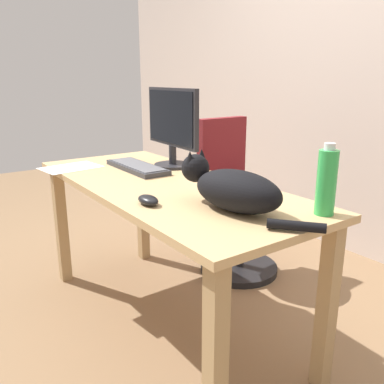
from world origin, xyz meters
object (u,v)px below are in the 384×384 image
(computer_mouse, at_px, (148,200))
(water_bottle, at_px, (326,182))
(office_chair, at_px, (235,206))
(monitor, at_px, (172,125))
(keyboard, at_px, (137,167))
(cat, at_px, (233,188))

(computer_mouse, height_order, water_bottle, water_bottle)
(office_chair, xyz_separation_m, monitor, (-0.02, -0.44, 0.53))
(office_chair, relative_size, computer_mouse, 8.65)
(keyboard, xyz_separation_m, computer_mouse, (0.57, -0.25, 0.00))
(office_chair, xyz_separation_m, computer_mouse, (0.50, -0.89, 0.32))
(monitor, relative_size, keyboard, 1.09)
(cat, distance_m, water_bottle, 0.32)
(monitor, height_order, water_bottle, monitor)
(cat, bearing_deg, computer_mouse, -135.62)
(keyboard, distance_m, water_bottle, 1.05)
(keyboard, relative_size, water_bottle, 1.74)
(office_chair, height_order, water_bottle, water_bottle)
(keyboard, bearing_deg, cat, -2.09)
(monitor, bearing_deg, cat, -16.28)
(office_chair, xyz_separation_m, cat, (0.73, -0.66, 0.39))
(water_bottle, bearing_deg, cat, -134.98)
(computer_mouse, bearing_deg, cat, 44.38)
(office_chair, height_order, monitor, monitor)
(monitor, bearing_deg, water_bottle, 0.42)
(water_bottle, bearing_deg, office_chair, 155.51)
(monitor, relative_size, computer_mouse, 4.37)
(cat, height_order, computer_mouse, cat)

